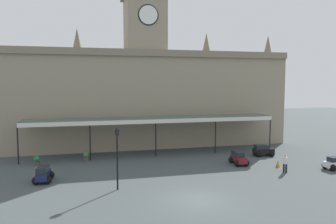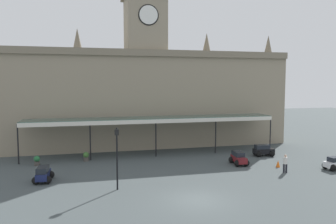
{
  "view_description": "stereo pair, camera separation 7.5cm",
  "coord_description": "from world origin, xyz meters",
  "px_view_note": "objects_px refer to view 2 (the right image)",
  "views": [
    {
      "loc": [
        -7.35,
        -20.96,
        8.14
      ],
      "look_at": [
        0.0,
        8.44,
        5.41
      ],
      "focal_mm": 35.15,
      "sensor_mm": 36.0,
      "label": 1
    },
    {
      "loc": [
        -7.28,
        -20.98,
        8.14
      ],
      "look_at": [
        0.0,
        8.44,
        5.41
      ],
      "focal_mm": 35.15,
      "sensor_mm": 36.0,
      "label": 2
    }
  ],
  "objects_px": {
    "car_white_sedan": "(335,164)",
    "planter_by_canopy": "(37,161)",
    "car_black_estate": "(263,151)",
    "car_maroon_estate": "(239,159)",
    "pedestrian_beside_cars": "(285,163)",
    "traffic_cone": "(278,164)",
    "car_navy_estate": "(43,175)",
    "victorian_lamppost": "(117,151)",
    "planter_forecourt_centre": "(86,156)"
  },
  "relations": [
    {
      "from": "car_white_sedan",
      "to": "planter_by_canopy",
      "type": "bearing_deg",
      "value": 163.11
    },
    {
      "from": "car_white_sedan",
      "to": "car_black_estate",
      "type": "distance_m",
      "value": 7.61
    },
    {
      "from": "car_maroon_estate",
      "to": "pedestrian_beside_cars",
      "type": "relative_size",
      "value": 1.38
    },
    {
      "from": "car_white_sedan",
      "to": "traffic_cone",
      "type": "relative_size",
      "value": 3.3
    },
    {
      "from": "car_white_sedan",
      "to": "car_navy_estate",
      "type": "height_order",
      "value": "car_navy_estate"
    },
    {
      "from": "victorian_lamppost",
      "to": "car_navy_estate",
      "type": "bearing_deg",
      "value": 148.31
    },
    {
      "from": "car_navy_estate",
      "to": "car_maroon_estate",
      "type": "bearing_deg",
      "value": 4.31
    },
    {
      "from": "car_maroon_estate",
      "to": "car_navy_estate",
      "type": "bearing_deg",
      "value": -175.69
    },
    {
      "from": "pedestrian_beside_cars",
      "to": "car_white_sedan",
      "type": "bearing_deg",
      "value": -0.97
    },
    {
      "from": "pedestrian_beside_cars",
      "to": "traffic_cone",
      "type": "xyz_separation_m",
      "value": [
        0.54,
        1.98,
        -0.59
      ]
    },
    {
      "from": "car_white_sedan",
      "to": "car_maroon_estate",
      "type": "xyz_separation_m",
      "value": [
        -7.89,
        3.94,
        0.06
      ]
    },
    {
      "from": "car_white_sedan",
      "to": "planter_by_canopy",
      "type": "relative_size",
      "value": 2.21
    },
    {
      "from": "planter_forecourt_centre",
      "to": "car_navy_estate",
      "type": "bearing_deg",
      "value": -118.01
    },
    {
      "from": "car_maroon_estate",
      "to": "victorian_lamppost",
      "type": "height_order",
      "value": "victorian_lamppost"
    },
    {
      "from": "car_white_sedan",
      "to": "car_maroon_estate",
      "type": "height_order",
      "value": "car_maroon_estate"
    },
    {
      "from": "traffic_cone",
      "to": "planter_by_canopy",
      "type": "distance_m",
      "value": 23.54
    },
    {
      "from": "pedestrian_beside_cars",
      "to": "planter_forecourt_centre",
      "type": "height_order",
      "value": "pedestrian_beside_cars"
    },
    {
      "from": "car_maroon_estate",
      "to": "car_navy_estate",
      "type": "distance_m",
      "value": 18.24
    },
    {
      "from": "car_maroon_estate",
      "to": "victorian_lamppost",
      "type": "distance_m",
      "value": 13.6
    },
    {
      "from": "car_black_estate",
      "to": "car_navy_estate",
      "type": "xyz_separation_m",
      "value": [
        -22.53,
        -4.16,
        0.0
      ]
    },
    {
      "from": "car_maroon_estate",
      "to": "planter_forecourt_centre",
      "type": "bearing_deg",
      "value": 161.17
    },
    {
      "from": "victorian_lamppost",
      "to": "planter_by_canopy",
      "type": "height_order",
      "value": "victorian_lamppost"
    },
    {
      "from": "planter_by_canopy",
      "to": "planter_forecourt_centre",
      "type": "bearing_deg",
      "value": 8.21
    },
    {
      "from": "car_white_sedan",
      "to": "car_maroon_estate",
      "type": "bearing_deg",
      "value": 153.46
    },
    {
      "from": "car_maroon_estate",
      "to": "traffic_cone",
      "type": "relative_size",
      "value": 3.58
    },
    {
      "from": "car_black_estate",
      "to": "traffic_cone",
      "type": "bearing_deg",
      "value": -103.44
    },
    {
      "from": "car_navy_estate",
      "to": "victorian_lamppost",
      "type": "distance_m",
      "value": 7.17
    },
    {
      "from": "car_white_sedan",
      "to": "pedestrian_beside_cars",
      "type": "relative_size",
      "value": 1.27
    },
    {
      "from": "victorian_lamppost",
      "to": "planter_by_canopy",
      "type": "bearing_deg",
      "value": 127.11
    },
    {
      "from": "car_black_estate",
      "to": "planter_forecourt_centre",
      "type": "height_order",
      "value": "car_black_estate"
    },
    {
      "from": "car_navy_estate",
      "to": "pedestrian_beside_cars",
      "type": "relative_size",
      "value": 1.37
    },
    {
      "from": "car_white_sedan",
      "to": "pedestrian_beside_cars",
      "type": "bearing_deg",
      "value": 179.03
    },
    {
      "from": "car_navy_estate",
      "to": "pedestrian_beside_cars",
      "type": "height_order",
      "value": "pedestrian_beside_cars"
    },
    {
      "from": "victorian_lamppost",
      "to": "traffic_cone",
      "type": "relative_size",
      "value": 7.42
    },
    {
      "from": "car_white_sedan",
      "to": "victorian_lamppost",
      "type": "height_order",
      "value": "victorian_lamppost"
    },
    {
      "from": "planter_forecourt_centre",
      "to": "car_black_estate",
      "type": "bearing_deg",
      "value": -6.7
    },
    {
      "from": "planter_by_canopy",
      "to": "car_black_estate",
      "type": "bearing_deg",
      "value": -3.77
    },
    {
      "from": "car_maroon_estate",
      "to": "traffic_cone",
      "type": "xyz_separation_m",
      "value": [
        3.23,
        -1.88,
        -0.24
      ]
    },
    {
      "from": "car_black_estate",
      "to": "planter_by_canopy",
      "type": "relative_size",
      "value": 2.42
    },
    {
      "from": "planter_by_canopy",
      "to": "planter_forecourt_centre",
      "type": "distance_m",
      "value": 4.73
    },
    {
      "from": "car_white_sedan",
      "to": "car_maroon_estate",
      "type": "distance_m",
      "value": 8.82
    },
    {
      "from": "pedestrian_beside_cars",
      "to": "planter_by_canopy",
      "type": "relative_size",
      "value": 1.74
    },
    {
      "from": "victorian_lamppost",
      "to": "planter_by_canopy",
      "type": "xyz_separation_m",
      "value": [
        -7.02,
        9.28,
        -2.49
      ]
    },
    {
      "from": "traffic_cone",
      "to": "pedestrian_beside_cars",
      "type": "bearing_deg",
      "value": -105.32
    },
    {
      "from": "victorian_lamppost",
      "to": "planter_forecourt_centre",
      "type": "bearing_deg",
      "value": 103.19
    },
    {
      "from": "pedestrian_beside_cars",
      "to": "traffic_cone",
      "type": "distance_m",
      "value": 2.13
    },
    {
      "from": "planter_by_canopy",
      "to": "planter_forecourt_centre",
      "type": "relative_size",
      "value": 1.0
    },
    {
      "from": "pedestrian_beside_cars",
      "to": "traffic_cone",
      "type": "height_order",
      "value": "pedestrian_beside_cars"
    },
    {
      "from": "victorian_lamppost",
      "to": "planter_by_canopy",
      "type": "relative_size",
      "value": 4.97
    },
    {
      "from": "pedestrian_beside_cars",
      "to": "planter_forecourt_centre",
      "type": "relative_size",
      "value": 1.74
    }
  ]
}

